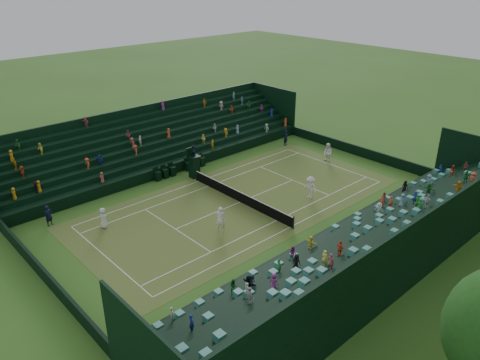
{
  "coord_description": "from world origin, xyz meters",
  "views": [
    {
      "loc": [
        25.05,
        -22.86,
        17.49
      ],
      "look_at": [
        0.0,
        0.0,
        2.0
      ],
      "focal_mm": 35.0,
      "sensor_mm": 36.0,
      "label": 1
    }
  ],
  "objects": [
    {
      "name": "north_grandstand",
      "position": [
        12.66,
        0.0,
        1.55
      ],
      "size": [
        6.6,
        32.0,
        4.9
      ],
      "color": "black",
      "rests_on": "ground"
    },
    {
      "name": "ground",
      "position": [
        0.0,
        0.0,
        0.0
      ],
      "size": [
        160.0,
        160.0,
        0.0
      ],
      "primitive_type": "plane",
      "color": "#34641F",
      "rests_on": "ground"
    },
    {
      "name": "player_far_east",
      "position": [
        3.28,
        4.85,
        0.95
      ],
      "size": [
        1.26,
        0.78,
        1.89
      ],
      "primitive_type": "imported",
      "rotation": [
        0.0,
        0.0,
        0.06
      ],
      "color": "white",
      "rests_on": "ground"
    },
    {
      "name": "perimeter_wall_west",
      "position": [
        -8.48,
        0.0,
        0.5
      ],
      "size": [
        0.2,
        31.77,
        1.0
      ],
      "primitive_type": "cube",
      "color": "black",
      "rests_on": "ground"
    },
    {
      "name": "line_judge_south",
      "position": [
        -6.79,
        -12.91,
        0.8
      ],
      "size": [
        0.5,
        0.65,
        1.6
      ],
      "primitive_type": "imported",
      "rotation": [
        0.0,
        0.0,
        1.79
      ],
      "color": "black",
      "rests_on": "ground"
    },
    {
      "name": "perimeter_wall_south",
      "position": [
        0.0,
        -15.88,
        0.5
      ],
      "size": [
        17.17,
        0.2,
        1.0
      ],
      "primitive_type": "cube",
      "color": "black",
      "rests_on": "ground"
    },
    {
      "name": "umpire_chair",
      "position": [
        -6.51,
        0.32,
        1.32
      ],
      "size": [
        0.99,
        0.99,
        3.1
      ],
      "color": "black",
      "rests_on": "ground"
    },
    {
      "name": "court_surface",
      "position": [
        0.0,
        0.0,
        0.01
      ],
      "size": [
        12.97,
        26.77,
        0.01
      ],
      "primitive_type": "cube",
      "color": "#447C29",
      "rests_on": "ground"
    },
    {
      "name": "tennis_net",
      "position": [
        0.0,
        0.0,
        0.53
      ],
      "size": [
        11.67,
        0.1,
        1.06
      ],
      "color": "black",
      "rests_on": "ground"
    },
    {
      "name": "player_near_west",
      "position": [
        -3.75,
        -10.11,
        0.8
      ],
      "size": [
        0.87,
        0.66,
        1.59
      ],
      "primitive_type": "imported",
      "rotation": [
        0.0,
        0.0,
        2.93
      ],
      "color": "white",
      "rests_on": "ground"
    },
    {
      "name": "perimeter_wall_north",
      "position": [
        0.0,
        15.88,
        0.5
      ],
      "size": [
        17.17,
        0.2,
        1.0
      ],
      "primitive_type": "cube",
      "color": "black",
      "rests_on": "ground"
    },
    {
      "name": "line_judge_north",
      "position": [
        -6.6,
        12.67,
        0.86
      ],
      "size": [
        0.58,
        0.72,
        1.72
      ],
      "primitive_type": "imported",
      "rotation": [
        0.0,
        0.0,
        1.88
      ],
      "color": "black",
      "rests_on": "ground"
    },
    {
      "name": "player_far_west",
      "position": [
        -0.57,
        12.12,
        0.97
      ],
      "size": [
        1.07,
        0.91,
        1.94
      ],
      "primitive_type": "imported",
      "rotation": [
        0.0,
        0.0,
        -0.2
      ],
      "color": "white",
      "rests_on": "ground"
    },
    {
      "name": "south_grandstand",
      "position": [
        -12.66,
        0.0,
        1.55
      ],
      "size": [
        6.6,
        32.0,
        4.9
      ],
      "color": "black",
      "rests_on": "ground"
    },
    {
      "name": "perimeter_wall_east",
      "position": [
        8.48,
        0.0,
        0.5
      ],
      "size": [
        0.2,
        31.77,
        1.0
      ],
      "primitive_type": "cube",
      "color": "black",
      "rests_on": "ground"
    },
    {
      "name": "courtside_chairs",
      "position": [
        -8.2,
        -0.05,
        0.46
      ],
      "size": [
        0.56,
        5.53,
        1.22
      ],
      "color": "black",
      "rests_on": "ground"
    },
    {
      "name": "player_near_east",
      "position": [
        2.41,
        -4.1,
        0.98
      ],
      "size": [
        0.84,
        0.83,
        1.96
      ],
      "primitive_type": "imported",
      "rotation": [
        0.0,
        0.0,
        3.91
      ],
      "color": "white",
      "rests_on": "ground"
    }
  ]
}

